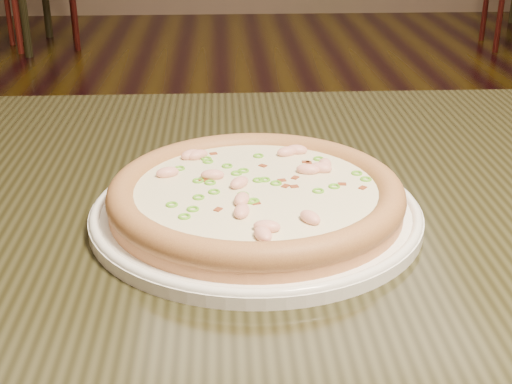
{
  "coord_description": "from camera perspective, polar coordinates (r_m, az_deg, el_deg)",
  "views": [
    {
      "loc": [
        -0.49,
        -1.47,
        1.07
      ],
      "look_at": [
        -0.45,
        -0.83,
        0.78
      ],
      "focal_mm": 50.0,
      "sensor_mm": 36.0,
      "label": 1
    }
  ],
  "objects": [
    {
      "name": "plate",
      "position": [
        0.71,
        -0.0,
        -1.56
      ],
      "size": [
        0.33,
        0.33,
        0.02
      ],
      "color": "white",
      "rests_on": "hero_table"
    },
    {
      "name": "ground",
      "position": [
        1.88,
        12.92,
        -11.09
      ],
      "size": [
        9.0,
        9.0,
        0.0
      ],
      "primitive_type": "plane",
      "color": "black"
    },
    {
      "name": "hero_table",
      "position": [
        0.82,
        8.29,
        -6.63
      ],
      "size": [
        1.2,
        0.8,
        0.75
      ],
      "color": "black",
      "rests_on": "ground"
    },
    {
      "name": "pizza",
      "position": [
        0.7,
        0.0,
        -0.21
      ],
      "size": [
        0.29,
        0.29,
        0.03
      ],
      "color": "tan",
      "rests_on": "plate"
    }
  ]
}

